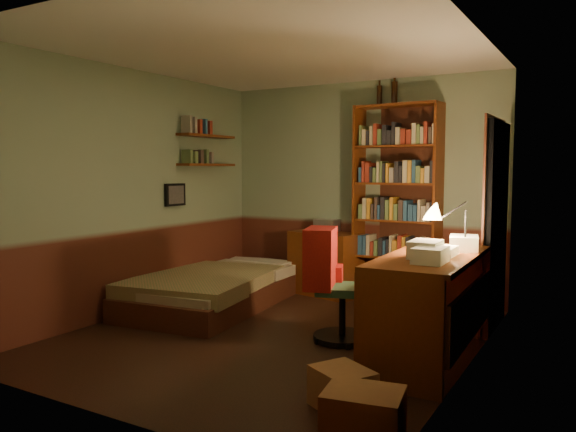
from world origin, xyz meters
The scene contains 24 objects.
floor centered at (0.00, 0.00, -0.01)m, with size 3.50×4.00×0.02m, color black.
ceiling centered at (0.00, 0.00, 2.61)m, with size 3.50×4.00×0.02m, color silver.
wall_back centered at (0.00, 2.01, 1.30)m, with size 3.50×0.02×2.60m, color gray.
wall_left centered at (-1.76, 0.00, 1.30)m, with size 0.02×4.00×2.60m, color gray.
wall_right centered at (1.76, 0.00, 1.30)m, with size 0.02×4.00×2.60m, color gray.
wall_front centered at (0.00, -2.01, 1.30)m, with size 3.50×0.02×2.60m, color gray.
doorway centered at (1.72, 1.30, 1.00)m, with size 0.06×0.90×2.00m, color black.
door_trim centered at (1.69, 1.30, 1.00)m, with size 0.02×0.98×2.08m, color #401E13.
bed centered at (-1.19, 0.66, 0.33)m, with size 1.20×2.25×0.67m, color olive.
dresser centered at (-0.35, 1.76, 0.39)m, with size 0.87×0.44×0.78m, color #5B280E.
mini_stereo centered at (-0.39, 1.89, 0.85)m, with size 0.28×0.21×0.15m, color #B2B2B7.
bookshelf centered at (0.53, 1.85, 1.14)m, with size 0.98×0.30×2.28m, color #5B280E.
bottle_left centered at (0.25, 1.96, 2.40)m, with size 0.06×0.06×0.24m, color black.
bottle_right centered at (0.44, 1.96, 2.42)m, with size 0.07×0.07×0.27m, color black.
desk centered at (1.44, 0.06, 0.43)m, with size 0.67×1.61×0.86m, color #5B280E.
paper_stack centered at (1.61, 0.45, 0.92)m, with size 0.23×0.31×0.12m, color silver.
desk_lamp centered at (1.63, 0.37, 1.15)m, with size 0.18×0.18×0.59m, color black.
office_chair centered at (0.61, 0.17, 0.52)m, with size 0.52×0.46×1.05m, color #2C5435.
red_jacket centered at (0.87, 0.11, 1.32)m, with size 0.25×0.46×0.54m, color #B31B17.
wall_shelf_lower centered at (-1.64, 1.10, 1.60)m, with size 0.20×0.90×0.03m, color #5B280E.
wall_shelf_upper centered at (-1.64, 1.10, 1.95)m, with size 0.20×0.90×0.03m, color #5B280E.
framed_picture centered at (-1.72, 0.60, 1.25)m, with size 0.04×0.32×0.26m, color black.
cardboard_box_a centered at (1.53, -1.55, 0.16)m, with size 0.43×0.34×0.32m, color #9A693F.
cardboard_box_b centered at (1.22, -1.16, 0.13)m, with size 0.37×0.31×0.26m, color #9A693F.
Camera 1 is at (2.68, -4.37, 1.55)m, focal length 35.00 mm.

